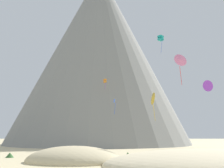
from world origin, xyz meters
TOP-DOWN VIEW (x-y plane):
  - dune_foreground_left at (-2.40, 13.25)m, footprint 14.82×13.12m
  - dune_foreground_right at (17.64, 27.19)m, footprint 25.22×22.70m
  - dune_midground at (14.02, 7.28)m, footprint 28.26×23.42m
  - bush_scatter_east at (5.04, 16.12)m, footprint 2.09×2.09m
  - bush_far_right at (-13.43, 20.30)m, footprint 1.69×1.69m
  - rock_massif at (-2.27, 78.02)m, footprint 79.51×79.51m
  - kite_teal_high at (17.48, 54.19)m, footprint 1.91×1.91m
  - kite_rainbow_low at (-12.59, 55.38)m, footprint 1.14×1.20m
  - kite_orange_mid at (0.96, 51.35)m, footprint 1.02×0.96m
  - kite_lime_mid at (-4.24, 55.88)m, footprint 1.97×1.93m
  - kite_gold_low at (10.85, 29.66)m, footprint 0.94×2.58m
  - kite_violet_low at (22.22, 30.35)m, footprint 2.32×0.80m
  - kite_pink_mid at (16.01, 26.55)m, footprint 2.77×1.65m
  - kite_blue_low at (3.52, 44.20)m, footprint 0.57×0.89m

SIDE VIEW (x-z plane):
  - dune_foreground_left at x=-2.40m, z-range -2.11..2.11m
  - dune_foreground_right at x=17.64m, z-range -1.17..1.17m
  - dune_midground at x=14.02m, z-range -2.01..2.01m
  - bush_far_right at x=-13.43m, z-range 0.00..0.79m
  - bush_scatter_east at x=5.04m, z-range 0.00..1.09m
  - kite_gold_low at x=10.85m, z-range 7.73..13.39m
  - kite_blue_low at x=3.52m, z-range 9.32..13.26m
  - kite_rainbow_low at x=-12.59m, z-range 11.27..12.37m
  - kite_violet_low at x=22.22m, z-range 12.13..14.44m
  - kite_lime_mid at x=-4.24m, z-range 12.79..18.84m
  - kite_pink_mid at x=16.01m, z-range 14.58..20.82m
  - kite_orange_mid at x=0.96m, z-range 16.89..19.73m
  - rock_massif at x=-2.27m, z-range -2.80..65.82m
  - kite_teal_high at x=17.48m, z-range 29.16..34.61m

